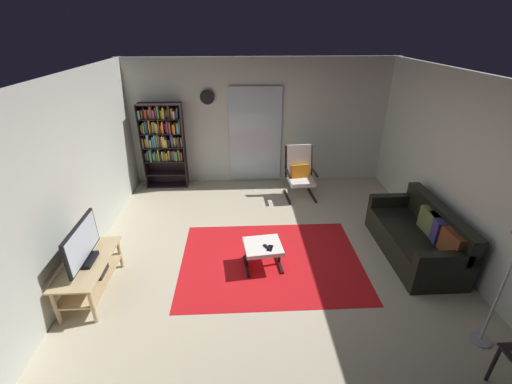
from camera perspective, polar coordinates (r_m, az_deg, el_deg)
The scene contains 15 objects.
ground_plane at distance 5.17m, azimuth 2.47°, elevation -11.15°, with size 7.02×7.02×0.00m, color beige.
wall_back at distance 7.23m, azimuth 0.60°, elevation 11.63°, with size 5.60×0.06×2.60m, color beige.
wall_left at distance 5.02m, azimuth -29.58°, elevation 1.17°, with size 0.06×6.00×2.60m, color beige.
wall_right at distance 5.46m, azimuth 32.32°, elevation 2.34°, with size 0.06×6.00×2.60m, color beige.
glass_door_panel at distance 7.23m, azimuth -0.13°, elevation 9.57°, with size 1.10×0.01×2.00m, color silver.
area_rug at distance 5.12m, azimuth 2.56°, elevation -11.53°, with size 2.64×1.97×0.01m, color red.
tv_stand at distance 4.90m, azimuth -26.21°, elevation -11.97°, with size 0.52×1.11×0.50m.
television at distance 4.66m, azimuth -27.27°, elevation -7.99°, with size 0.20×0.84×0.53m.
bookshelf_near_tv at distance 7.26m, azimuth -15.45°, elevation 8.53°, with size 0.86×0.30×1.77m.
leather_sofa at distance 5.62m, azimuth 25.76°, elevation -6.93°, with size 0.81×1.74×0.80m.
lounge_armchair at distance 6.80m, azimuth 7.42°, elevation 3.60°, with size 0.60×0.69×1.02m.
ottoman at distance 4.85m, azimuth 1.17°, elevation -9.51°, with size 0.57×0.54×0.37m.
tv_remote at distance 4.75m, azimuth 1.89°, elevation -9.30°, with size 0.04×0.14×0.02m, color black.
cell_phone at distance 4.74m, azimuth 2.39°, elevation -9.44°, with size 0.07×0.14×0.01m, color black.
wall_clock at distance 7.05m, azimuth -8.25°, elevation 15.57°, with size 0.29×0.03×0.29m.
Camera 1 is at (-0.42, -4.07, 3.16)m, focal length 23.68 mm.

